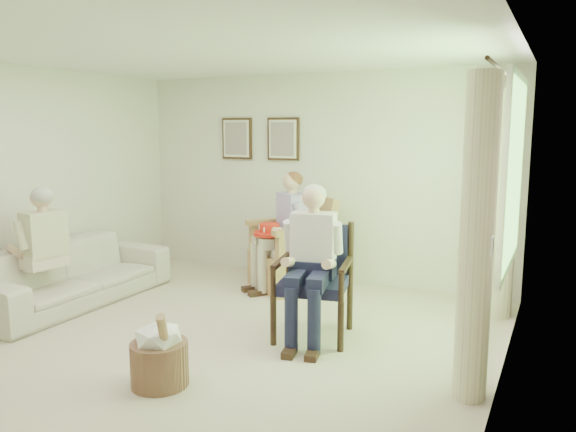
# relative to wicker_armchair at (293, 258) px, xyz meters

# --- Properties ---
(floor) EXTENTS (5.50, 5.50, 0.00)m
(floor) POSITION_rel_wicker_armchair_xyz_m (0.05, -2.19, -0.35)
(floor) COLOR beige
(floor) RESTS_ON ground
(back_wall) EXTENTS (5.00, 0.04, 2.60)m
(back_wall) POSITION_rel_wicker_armchair_xyz_m (0.05, 0.56, 0.95)
(back_wall) COLOR silver
(back_wall) RESTS_ON ground
(right_wall) EXTENTS (0.04, 5.50, 2.60)m
(right_wall) POSITION_rel_wicker_armchair_xyz_m (2.55, -2.19, 0.95)
(right_wall) COLOR silver
(right_wall) RESTS_ON ground
(ceiling) EXTENTS (5.00, 5.50, 0.02)m
(ceiling) POSITION_rel_wicker_armchair_xyz_m (0.05, -2.19, 2.25)
(ceiling) COLOR white
(ceiling) RESTS_ON back_wall
(window) EXTENTS (0.13, 2.50, 1.63)m
(window) POSITION_rel_wicker_armchair_xyz_m (2.52, -0.99, 1.23)
(window) COLOR #2D6B23
(window) RESTS_ON right_wall
(curtain_left) EXTENTS (0.34, 0.34, 2.30)m
(curtain_left) POSITION_rel_wicker_armchair_xyz_m (2.38, -1.97, 0.80)
(curtain_left) COLOR beige
(curtain_left) RESTS_ON ground
(curtain_right) EXTENTS (0.34, 0.34, 2.30)m
(curtain_right) POSITION_rel_wicker_armchair_xyz_m (2.38, -0.01, 0.80)
(curtain_right) COLOR beige
(curtain_right) RESTS_ON ground
(framed_print_left) EXTENTS (0.45, 0.05, 0.55)m
(framed_print_left) POSITION_rel_wicker_armchair_xyz_m (-1.10, 0.52, 1.43)
(framed_print_left) COLOR #382114
(framed_print_left) RESTS_ON back_wall
(framed_print_right) EXTENTS (0.45, 0.05, 0.55)m
(framed_print_right) POSITION_rel_wicker_armchair_xyz_m (-0.40, 0.52, 1.43)
(framed_print_right) COLOR #382114
(framed_print_right) RESTS_ON back_wall
(wicker_armchair) EXTENTS (0.87, 0.86, 1.11)m
(wicker_armchair) POSITION_rel_wicker_armchair_xyz_m (0.00, 0.00, 0.00)
(wicker_armchair) COLOR tan
(wicker_armchair) RESTS_ON ground
(wood_armchair) EXTENTS (0.66, 0.62, 1.02)m
(wood_armchair) POSITION_rel_wicker_armchair_xyz_m (0.90, -1.33, 0.21)
(wood_armchair) COLOR black
(wood_armchair) RESTS_ON ground
(sofa) EXTENTS (2.28, 0.89, 0.67)m
(sofa) POSITION_rel_wicker_armchair_xyz_m (-1.90, -1.66, -0.02)
(sofa) COLOR beige
(sofa) RESTS_ON ground
(person_wicker) EXTENTS (0.40, 0.63, 1.38)m
(person_wicker) POSITION_rel_wicker_armchair_xyz_m (0.00, -0.15, 0.46)
(person_wicker) COLOR #BCB597
(person_wicker) RESTS_ON ground
(person_dark) EXTENTS (0.40, 0.62, 1.39)m
(person_dark) POSITION_rel_wicker_armchair_xyz_m (0.90, -1.50, 0.47)
(person_dark) COLOR #191B38
(person_dark) RESTS_ON ground
(person_sofa) EXTENTS (0.42, 0.62, 1.31)m
(person_sofa) POSITION_rel_wicker_armchair_xyz_m (-1.90, -2.07, 0.40)
(person_sofa) COLOR beige
(person_sofa) RESTS_ON ground
(red_hat) EXTENTS (0.38, 0.38, 0.14)m
(red_hat) POSITION_rel_wicker_armchair_xyz_m (-0.16, -0.30, 0.38)
(red_hat) COLOR red
(red_hat) RESTS_ON person_wicker
(hatbox) EXTENTS (0.49, 0.49, 0.63)m
(hatbox) POSITION_rel_wicker_armchair_xyz_m (0.27, -2.84, -0.11)
(hatbox) COLOR #9D6B55
(hatbox) RESTS_ON ground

